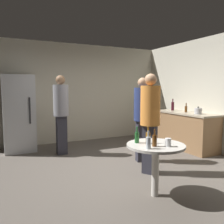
{
  "coord_description": "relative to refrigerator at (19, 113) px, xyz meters",
  "views": [
    {
      "loc": [
        -1.92,
        -3.73,
        1.51
      ],
      "look_at": [
        -0.06,
        0.06,
        1.07
      ],
      "focal_mm": 37.87,
      "sensor_mm": 36.0,
      "label": 1
    }
  ],
  "objects": [
    {
      "name": "refrigerator",
      "position": [
        0.0,
        0.0,
        0.0
      ],
      "size": [
        0.7,
        0.68,
        1.8
      ],
      "color": "silver",
      "rests_on": "ground_plane"
    },
    {
      "name": "beer_bottle_amber",
      "position": [
        1.41,
        -3.26,
        -0.08
      ],
      "size": [
        0.06,
        0.06,
        0.23
      ],
      "color": "#8C5919",
      "rests_on": "foreground_table"
    },
    {
      "name": "beer_bottle_green",
      "position": [
        1.29,
        -3.17,
        -0.08
      ],
      "size": [
        0.06,
        0.06,
        0.23
      ],
      "color": "#26662D",
      "rests_on": "foreground_table"
    },
    {
      "name": "foreground_table",
      "position": [
        1.48,
        -3.35,
        -0.27
      ],
      "size": [
        0.8,
        0.8,
        0.73
      ],
      "color": "beige",
      "rests_on": "ground_plane"
    },
    {
      "name": "person_in_orange_shirt",
      "position": [
        1.92,
        -2.59,
        0.12
      ],
      "size": [
        0.47,
        0.47,
        1.75
      ],
      "rotation": [
        0.0,
        0.0,
        -2.58
      ],
      "color": "#2D2D38",
      "rests_on": "ground_plane"
    },
    {
      "name": "person_in_navy_shirt",
      "position": [
        2.18,
        -1.95,
        0.1
      ],
      "size": [
        0.41,
        0.41,
        1.71
      ],
      "rotation": [
        0.0,
        0.0,
        -1.81
      ],
      "color": "#2D2D38",
      "rests_on": "ground_plane"
    },
    {
      "name": "wall_side_right",
      "position": [
        4.09,
        -2.2,
        0.45
      ],
      "size": [
        0.06,
        5.2,
        2.7
      ],
      "primitive_type": "cube",
      "color": "beige",
      "rests_on": "ground_plane"
    },
    {
      "name": "beer_bottle_brown",
      "position": [
        1.39,
        -3.44,
        -0.08
      ],
      "size": [
        0.06,
        0.06,
        0.23
      ],
      "color": "#593314",
      "rests_on": "foreground_table"
    },
    {
      "name": "plastic_cup_white",
      "position": [
        1.55,
        -3.52,
        -0.11
      ],
      "size": [
        0.08,
        0.08,
        0.11
      ],
      "primitive_type": "cylinder",
      "color": "white",
      "rests_on": "foreground_table"
    },
    {
      "name": "kitchen_counter",
      "position": [
        3.74,
        -1.53,
        -0.45
      ],
      "size": [
        0.64,
        1.71,
        0.9
      ],
      "color": "olive",
      "rests_on": "ground_plane"
    },
    {
      "name": "beer_bottle_clear",
      "position": [
        1.25,
        -3.5,
        -0.08
      ],
      "size": [
        0.06,
        0.06,
        0.23
      ],
      "color": "silver",
      "rests_on": "foreground_table"
    },
    {
      "name": "ground_plane",
      "position": [
        1.46,
        -2.2,
        -0.95
      ],
      "size": [
        5.2,
        5.2,
        0.1
      ],
      "primitive_type": "cube",
      "color": "#5B544C"
    },
    {
      "name": "beer_bottle_on_counter",
      "position": [
        3.76,
        -1.5,
        0.08
      ],
      "size": [
        0.06,
        0.06,
        0.23
      ],
      "color": "#593314",
      "rests_on": "kitchen_counter"
    },
    {
      "name": "wall_back",
      "position": [
        1.46,
        0.43,
        0.45
      ],
      "size": [
        5.32,
        0.06,
        2.7
      ],
      "primitive_type": "cube",
      "color": "beige",
      "rests_on": "ground_plane"
    },
    {
      "name": "person_in_gray_shirt",
      "position": [
        0.83,
        -0.72,
        0.15
      ],
      "size": [
        0.34,
        0.34,
        1.78
      ],
      "rotation": [
        0.0,
        0.0,
        -1.56
      ],
      "color": "#2D2D38",
      "rests_on": "ground_plane"
    },
    {
      "name": "kettle",
      "position": [
        3.69,
        -1.97,
        0.07
      ],
      "size": [
        0.24,
        0.17,
        0.18
      ],
      "color": "#B2B2B7",
      "rests_on": "kitchen_counter"
    },
    {
      "name": "wine_bottle_on_counter",
      "position": [
        3.77,
        -1.0,
        0.12
      ],
      "size": [
        0.08,
        0.08,
        0.31
      ],
      "color": "#3F141E",
      "rests_on": "kitchen_counter"
    }
  ]
}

